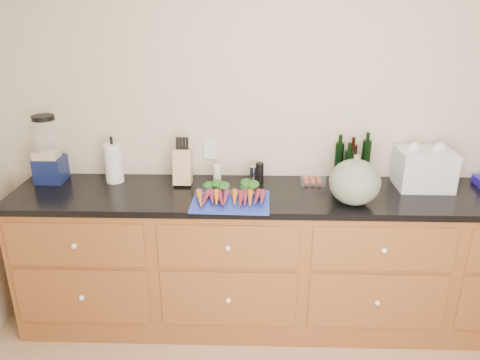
{
  "coord_description": "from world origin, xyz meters",
  "views": [
    {
      "loc": [
        -0.31,
        -1.4,
        2.07
      ],
      "look_at": [
        -0.39,
        1.2,
        1.06
      ],
      "focal_mm": 35.0,
      "sensor_mm": 36.0,
      "label": 1
    }
  ],
  "objects_px": {
    "cutting_board": "(231,201)",
    "blender_appliance": "(48,153)",
    "squash": "(355,182)",
    "tomato_box": "(313,178)",
    "paper_towel": "(114,163)",
    "knife_block": "(183,167)",
    "carrots": "(231,194)"
  },
  "relations": [
    {
      "from": "squash",
      "to": "tomato_box",
      "type": "relative_size",
      "value": 1.91
    },
    {
      "from": "squash",
      "to": "knife_block",
      "type": "relative_size",
      "value": 1.31
    },
    {
      "from": "paper_towel",
      "to": "knife_block",
      "type": "xyz_separation_m",
      "value": [
        0.46,
        -0.02,
        -0.02
      ]
    },
    {
      "from": "blender_appliance",
      "to": "tomato_box",
      "type": "bearing_deg",
      "value": 0.41
    },
    {
      "from": "carrots",
      "to": "paper_towel",
      "type": "height_order",
      "value": "paper_towel"
    },
    {
      "from": "cutting_board",
      "to": "paper_towel",
      "type": "distance_m",
      "value": 0.85
    },
    {
      "from": "cutting_board",
      "to": "blender_appliance",
      "type": "distance_m",
      "value": 1.26
    },
    {
      "from": "knife_block",
      "to": "tomato_box",
      "type": "distance_m",
      "value": 0.85
    },
    {
      "from": "cutting_board",
      "to": "squash",
      "type": "height_order",
      "value": "squash"
    },
    {
      "from": "squash",
      "to": "tomato_box",
      "type": "height_order",
      "value": "squash"
    },
    {
      "from": "knife_block",
      "to": "tomato_box",
      "type": "bearing_deg",
      "value": 2.03
    },
    {
      "from": "blender_appliance",
      "to": "cutting_board",
      "type": "bearing_deg",
      "value": -14.81
    },
    {
      "from": "carrots",
      "to": "paper_towel",
      "type": "xyz_separation_m",
      "value": [
        -0.78,
        0.28,
        0.09
      ]
    },
    {
      "from": "blender_appliance",
      "to": "squash",
      "type": "bearing_deg",
      "value": -9.12
    },
    {
      "from": "knife_block",
      "to": "tomato_box",
      "type": "relative_size",
      "value": 1.46
    },
    {
      "from": "knife_block",
      "to": "paper_towel",
      "type": "bearing_deg",
      "value": 177.49
    },
    {
      "from": "cutting_board",
      "to": "squash",
      "type": "bearing_deg",
      "value": 0.7
    },
    {
      "from": "squash",
      "to": "knife_block",
      "type": "height_order",
      "value": "squash"
    },
    {
      "from": "squash",
      "to": "paper_towel",
      "type": "distance_m",
      "value": 1.54
    },
    {
      "from": "blender_appliance",
      "to": "tomato_box",
      "type": "relative_size",
      "value": 2.83
    },
    {
      "from": "blender_appliance",
      "to": "knife_block",
      "type": "height_order",
      "value": "blender_appliance"
    },
    {
      "from": "carrots",
      "to": "tomato_box",
      "type": "relative_size",
      "value": 2.57
    },
    {
      "from": "cutting_board",
      "to": "blender_appliance",
      "type": "height_order",
      "value": "blender_appliance"
    },
    {
      "from": "cutting_board",
      "to": "tomato_box",
      "type": "xyz_separation_m",
      "value": [
        0.52,
        0.33,
        0.03
      ]
    },
    {
      "from": "blender_appliance",
      "to": "paper_towel",
      "type": "relative_size",
      "value": 1.71
    },
    {
      "from": "squash",
      "to": "blender_appliance",
      "type": "bearing_deg",
      "value": 170.88
    },
    {
      "from": "paper_towel",
      "to": "blender_appliance",
      "type": "bearing_deg",
      "value": -179.67
    },
    {
      "from": "squash",
      "to": "blender_appliance",
      "type": "xyz_separation_m",
      "value": [
        -1.92,
        0.31,
        0.06
      ]
    },
    {
      "from": "paper_towel",
      "to": "tomato_box",
      "type": "xyz_separation_m",
      "value": [
        1.3,
        0.01,
        -0.09
      ]
    },
    {
      "from": "carrots",
      "to": "tomato_box",
      "type": "distance_m",
      "value": 0.6
    },
    {
      "from": "tomato_box",
      "to": "squash",
      "type": "bearing_deg",
      "value": -57.86
    },
    {
      "from": "carrots",
      "to": "squash",
      "type": "bearing_deg",
      "value": -2.37
    }
  ]
}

